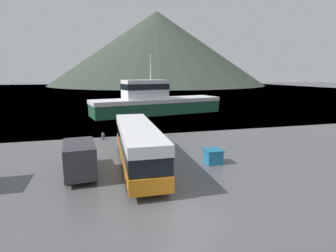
# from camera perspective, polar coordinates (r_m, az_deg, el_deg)

# --- Properties ---
(ground_plane) EXTENTS (400.00, 400.00, 0.00)m
(ground_plane) POSITION_cam_1_polar(r_m,az_deg,el_deg) (13.67, 3.47, -19.44)
(ground_plane) COLOR #4C4C4F
(water_surface) EXTENTS (240.00, 240.00, 0.00)m
(water_surface) POSITION_cam_1_polar(r_m,az_deg,el_deg) (149.92, -13.57, 8.13)
(water_surface) COLOR #3D5160
(water_surface) RESTS_ON ground
(hill_backdrop) EXTENTS (147.20, 147.20, 50.04)m
(hill_backdrop) POSITION_cam_1_polar(r_m,az_deg,el_deg) (192.46, -2.45, 16.47)
(hill_backdrop) COLOR #333D33
(hill_backdrop) RESTS_ON ground
(tour_bus) EXTENTS (2.80, 12.02, 3.23)m
(tour_bus) POSITION_cam_1_polar(r_m,az_deg,el_deg) (19.89, -6.57, -3.91)
(tour_bus) COLOR #B26614
(tour_bus) RESTS_ON ground
(delivery_van) EXTENTS (2.47, 5.53, 2.43)m
(delivery_van) POSITION_cam_1_polar(r_m,az_deg,el_deg) (19.34, -18.69, -6.52)
(delivery_van) COLOR #2D2D33
(delivery_van) RESTS_ON ground
(fishing_boat) EXTENTS (24.28, 10.49, 10.45)m
(fishing_boat) POSITION_cam_1_polar(r_m,az_deg,el_deg) (47.23, -2.91, 5.37)
(fishing_boat) COLOR #1E5138
(fishing_boat) RESTS_ON water_surface
(storage_bin) EXTENTS (1.34, 1.33, 1.14)m
(storage_bin) POSITION_cam_1_polar(r_m,az_deg,el_deg) (21.23, 9.77, -6.51)
(storage_bin) COLOR teal
(storage_bin) RESTS_ON ground
(small_boat) EXTENTS (5.55, 2.70, 0.79)m
(small_boat) POSITION_cam_1_polar(r_m,az_deg,el_deg) (56.35, 7.58, 4.32)
(small_boat) COLOR #1E5138
(small_boat) RESTS_ON water_surface
(mooring_bollard) EXTENTS (0.37, 0.37, 0.76)m
(mooring_bollard) POSITION_cam_1_polar(r_m,az_deg,el_deg) (29.39, -13.96, -2.08)
(mooring_bollard) COLOR #4C4C51
(mooring_bollard) RESTS_ON ground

